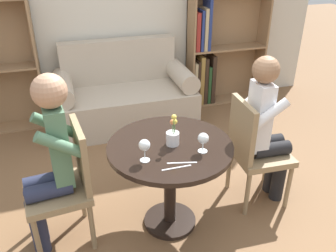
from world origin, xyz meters
name	(u,v)px	position (x,y,z in m)	size (l,w,h in m)	color
ground_plane	(170,222)	(0.00, 0.00, 0.00)	(16.00, 16.00, 0.00)	brown
round_table	(170,163)	(0.00, 0.00, 0.55)	(0.87, 0.87, 0.70)	black
couch	(124,97)	(0.00, 1.77, 0.31)	(1.56, 0.80, 0.92)	#B7A893
bookshelf_right	(215,53)	(1.23, 2.05, 0.65)	(1.00, 0.28, 1.43)	#93704C
chair_left	(67,181)	(-0.71, 0.07, 0.49)	(0.46, 0.46, 0.90)	#937A56
chair_right	(253,148)	(0.71, 0.08, 0.49)	(0.44, 0.44, 0.90)	#937A56
person_left	(49,161)	(-0.80, 0.06, 0.69)	(0.44, 0.37, 1.27)	#282D47
person_right	(267,129)	(0.80, 0.08, 0.65)	(0.43, 0.35, 1.24)	black
wine_glass_left	(144,146)	(-0.21, -0.14, 0.81)	(0.07, 0.07, 0.15)	white
wine_glass_right	(203,139)	(0.18, -0.14, 0.80)	(0.07, 0.07, 0.14)	white
flower_vase	(173,136)	(0.02, 0.00, 0.77)	(0.09, 0.09, 0.24)	silver
knife_left_setting	(177,168)	(-0.04, -0.27, 0.70)	(0.19, 0.01, 0.00)	silver
fork_left_setting	(182,163)	(0.01, -0.23, 0.70)	(0.19, 0.06, 0.00)	silver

